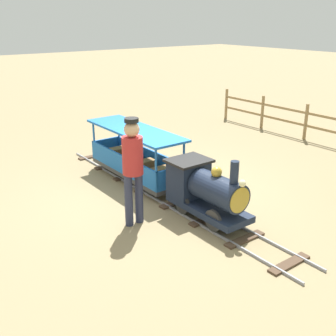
# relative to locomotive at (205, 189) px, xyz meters

# --- Properties ---
(ground_plane) EXTENTS (60.00, 60.00, 0.00)m
(ground_plane) POSITION_rel_locomotive_xyz_m (0.00, -1.02, -0.49)
(ground_plane) COLOR #8C7A56
(track) EXTENTS (0.68, 6.05, 0.04)m
(track) POSITION_rel_locomotive_xyz_m (0.00, -1.05, -0.47)
(track) COLOR gray
(track) RESTS_ON ground_plane
(locomotive) EXTENTS (0.64, 1.45, 1.05)m
(locomotive) POSITION_rel_locomotive_xyz_m (0.00, 0.00, 0.00)
(locomotive) COLOR #192338
(locomotive) RESTS_ON ground_plane
(passenger_car) EXTENTS (0.74, 2.35, 0.97)m
(passenger_car) POSITION_rel_locomotive_xyz_m (0.00, -1.95, -0.06)
(passenger_car) COLOR #3F3F3F
(passenger_car) RESTS_ON ground_plane
(conductor_person) EXTENTS (0.30, 0.30, 1.62)m
(conductor_person) POSITION_rel_locomotive_xyz_m (0.95, -0.50, 0.47)
(conductor_person) COLOR #282D47
(conductor_person) RESTS_ON ground_plane
(fence_section) EXTENTS (0.08, 7.13, 0.90)m
(fence_section) POSITION_rel_locomotive_xyz_m (-4.94, -1.05, -0.00)
(fence_section) COLOR #93754C
(fence_section) RESTS_ON ground_plane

